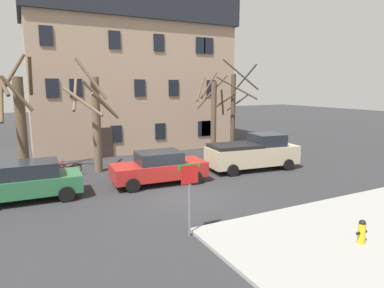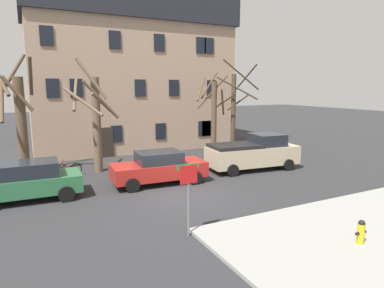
{
  "view_description": "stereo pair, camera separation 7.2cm",
  "coord_description": "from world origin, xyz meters",
  "px_view_note": "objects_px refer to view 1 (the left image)",
  "views": [
    {
      "loc": [
        -6.23,
        -13.19,
        4.86
      ],
      "look_at": [
        1.89,
        2.84,
        1.78
      ],
      "focal_mm": 31.16,
      "sensor_mm": 36.0,
      "label": 1
    },
    {
      "loc": [
        -6.17,
        -13.22,
        4.86
      ],
      "look_at": [
        1.89,
        2.84,
        1.78
      ],
      "focal_mm": 31.16,
      "sensor_mm": 36.0,
      "label": 2
    }
  ],
  "objects_px": {
    "building_main": "(132,71)",
    "tree_bare_end": "(234,110)",
    "tree_bare_mid": "(95,119)",
    "tree_bare_far": "(214,115)",
    "bicycle_leaning": "(67,171)",
    "car_red_sedan": "(159,167)",
    "tree_bare_near": "(19,119)",
    "fire_hydrant": "(362,231)",
    "street_sign_pole": "(189,186)",
    "pickup_truck_beige": "(253,153)",
    "car_green_wagon": "(26,181)"
  },
  "relations": [
    {
      "from": "building_main",
      "to": "tree_bare_end",
      "type": "xyz_separation_m",
      "value": [
        5.0,
        -7.03,
        -2.82
      ]
    },
    {
      "from": "tree_bare_mid",
      "to": "tree_bare_far",
      "type": "bearing_deg",
      "value": 2.87
    },
    {
      "from": "tree_bare_end",
      "to": "bicycle_leaning",
      "type": "height_order",
      "value": "tree_bare_end"
    },
    {
      "from": "car_red_sedan",
      "to": "bicycle_leaning",
      "type": "xyz_separation_m",
      "value": [
        -4.08,
        3.34,
        -0.46
      ]
    },
    {
      "from": "building_main",
      "to": "tree_bare_near",
      "type": "height_order",
      "value": "building_main"
    },
    {
      "from": "building_main",
      "to": "bicycle_leaning",
      "type": "relative_size",
      "value": 9.4
    },
    {
      "from": "car_red_sedan",
      "to": "fire_hydrant",
      "type": "xyz_separation_m",
      "value": [
        3.03,
        -9.26,
        -0.32
      ]
    },
    {
      "from": "building_main",
      "to": "street_sign_pole",
      "type": "height_order",
      "value": "building_main"
    },
    {
      "from": "fire_hydrant",
      "to": "street_sign_pole",
      "type": "distance_m",
      "value": 5.47
    },
    {
      "from": "pickup_truck_beige",
      "to": "bicycle_leaning",
      "type": "distance_m",
      "value": 10.66
    },
    {
      "from": "tree_bare_mid",
      "to": "street_sign_pole",
      "type": "xyz_separation_m",
      "value": [
        1.01,
        -9.9,
        -1.36
      ]
    },
    {
      "from": "tree_bare_near",
      "to": "pickup_truck_beige",
      "type": "height_order",
      "value": "tree_bare_near"
    },
    {
      "from": "car_green_wagon",
      "to": "bicycle_leaning",
      "type": "distance_m",
      "value": 3.78
    },
    {
      "from": "tree_bare_far",
      "to": "car_red_sedan",
      "type": "bearing_deg",
      "value": -143.84
    },
    {
      "from": "bicycle_leaning",
      "to": "tree_bare_near",
      "type": "bearing_deg",
      "value": 151.08
    },
    {
      "from": "tree_bare_mid",
      "to": "tree_bare_end",
      "type": "distance_m",
      "value": 9.39
    },
    {
      "from": "pickup_truck_beige",
      "to": "car_green_wagon",
      "type": "bearing_deg",
      "value": -179.69
    },
    {
      "from": "tree_bare_end",
      "to": "street_sign_pole",
      "type": "xyz_separation_m",
      "value": [
        -8.38,
        -9.91,
        -1.55
      ]
    },
    {
      "from": "pickup_truck_beige",
      "to": "fire_hydrant",
      "type": "bearing_deg",
      "value": -107.88
    },
    {
      "from": "car_red_sedan",
      "to": "street_sign_pole",
      "type": "xyz_separation_m",
      "value": [
        -1.35,
        -6.2,
        0.89
      ]
    },
    {
      "from": "street_sign_pole",
      "to": "bicycle_leaning",
      "type": "xyz_separation_m",
      "value": [
        -2.73,
        9.55,
        -1.36
      ]
    },
    {
      "from": "tree_bare_near",
      "to": "street_sign_pole",
      "type": "xyz_separation_m",
      "value": [
        4.81,
        -10.7,
        -1.47
      ]
    },
    {
      "from": "tree_bare_near",
      "to": "fire_hydrant",
      "type": "distance_m",
      "value": 16.76
    },
    {
      "from": "car_red_sedan",
      "to": "street_sign_pole",
      "type": "bearing_deg",
      "value": -102.29
    },
    {
      "from": "tree_bare_end",
      "to": "fire_hydrant",
      "type": "xyz_separation_m",
      "value": [
        -4.0,
        -12.97,
        -2.77
      ]
    },
    {
      "from": "street_sign_pole",
      "to": "car_red_sedan",
      "type": "bearing_deg",
      "value": 77.71
    },
    {
      "from": "building_main",
      "to": "tree_bare_mid",
      "type": "xyz_separation_m",
      "value": [
        -4.38,
        -7.04,
        -3.01
      ]
    },
    {
      "from": "car_green_wagon",
      "to": "pickup_truck_beige",
      "type": "height_order",
      "value": "pickup_truck_beige"
    },
    {
      "from": "tree_bare_far",
      "to": "pickup_truck_beige",
      "type": "distance_m",
      "value": 4.38
    },
    {
      "from": "bicycle_leaning",
      "to": "tree_bare_mid",
      "type": "bearing_deg",
      "value": 11.45
    },
    {
      "from": "street_sign_pole",
      "to": "car_green_wagon",
      "type": "bearing_deg",
      "value": 126.49
    },
    {
      "from": "tree_bare_near",
      "to": "car_green_wagon",
      "type": "distance_m",
      "value": 4.91
    },
    {
      "from": "car_red_sedan",
      "to": "tree_bare_mid",
      "type": "bearing_deg",
      "value": 122.56
    },
    {
      "from": "car_green_wagon",
      "to": "car_red_sedan",
      "type": "height_order",
      "value": "car_green_wagon"
    },
    {
      "from": "tree_bare_end",
      "to": "car_red_sedan",
      "type": "bearing_deg",
      "value": -152.17
    },
    {
      "from": "tree_bare_near",
      "to": "tree_bare_mid",
      "type": "xyz_separation_m",
      "value": [
        3.8,
        -0.8,
        -0.1
      ]
    },
    {
      "from": "tree_bare_far",
      "to": "tree_bare_end",
      "type": "relative_size",
      "value": 0.89
    },
    {
      "from": "pickup_truck_beige",
      "to": "street_sign_pole",
      "type": "bearing_deg",
      "value": -139.14
    },
    {
      "from": "car_red_sedan",
      "to": "pickup_truck_beige",
      "type": "relative_size",
      "value": 0.86
    },
    {
      "from": "street_sign_pole",
      "to": "bicycle_leaning",
      "type": "height_order",
      "value": "street_sign_pole"
    },
    {
      "from": "street_sign_pole",
      "to": "tree_bare_end",
      "type": "bearing_deg",
      "value": 49.8
    },
    {
      "from": "building_main",
      "to": "tree_bare_mid",
      "type": "relative_size",
      "value": 2.45
    },
    {
      "from": "car_green_wagon",
      "to": "tree_bare_far",
      "type": "bearing_deg",
      "value": 18.62
    },
    {
      "from": "building_main",
      "to": "car_red_sedan",
      "type": "xyz_separation_m",
      "value": [
        -2.02,
        -10.73,
        -5.26
      ]
    },
    {
      "from": "tree_bare_near",
      "to": "car_green_wagon",
      "type": "bearing_deg",
      "value": -88.67
    },
    {
      "from": "car_green_wagon",
      "to": "fire_hydrant",
      "type": "bearing_deg",
      "value": -46.03
    },
    {
      "from": "car_green_wagon",
      "to": "street_sign_pole",
      "type": "height_order",
      "value": "street_sign_pole"
    },
    {
      "from": "pickup_truck_beige",
      "to": "building_main",
      "type": "bearing_deg",
      "value": 111.16
    },
    {
      "from": "tree_bare_far",
      "to": "bicycle_leaning",
      "type": "relative_size",
      "value": 3.53
    },
    {
      "from": "tree_bare_far",
      "to": "fire_hydrant",
      "type": "xyz_separation_m",
      "value": [
        -2.57,
        -13.35,
        -2.5
      ]
    }
  ]
}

